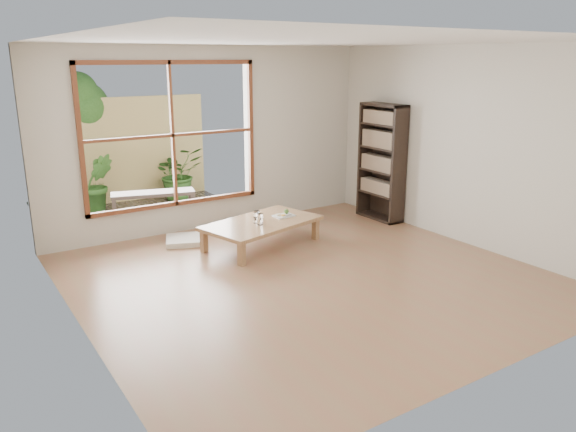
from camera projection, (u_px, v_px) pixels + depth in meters
name	position (u px, v px, depth m)	size (l,w,h in m)	color
ground	(307.00, 276.00, 6.46)	(5.00, 5.00, 0.00)	#916A48
low_table	(262.00, 224.00, 7.45)	(1.71, 1.22, 0.34)	tan
floor_cushion	(185.00, 240.00, 7.64)	(0.50, 0.50, 0.07)	silver
bookshelf	(382.00, 162.00, 8.57)	(0.28, 0.80, 1.77)	black
glass_tall	(260.00, 219.00, 7.26)	(0.08, 0.08, 0.15)	silver
glass_mid	(257.00, 215.00, 7.53)	(0.08, 0.08, 0.11)	silver
glass_short	(256.00, 215.00, 7.60)	(0.06, 0.06, 0.08)	silver
glass_small	(256.00, 220.00, 7.35)	(0.06, 0.06, 0.08)	silver
food_tray	(284.00, 215.00, 7.68)	(0.28, 0.20, 0.09)	white
deck	(151.00, 214.00, 9.03)	(2.80, 2.00, 0.05)	#322A25
garden_bench	(153.00, 196.00, 8.71)	(1.31, 0.70, 0.40)	black
bamboo_fence	(127.00, 150.00, 9.59)	(2.80, 0.06, 1.80)	tan
shrub_right	(178.00, 173.00, 9.82)	(0.82, 0.71, 0.91)	#336023
shrub_left	(97.00, 184.00, 8.90)	(0.53, 0.42, 0.96)	#336023
garden_tree	(77.00, 108.00, 9.28)	(1.04, 0.85, 2.22)	#4C3D2D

